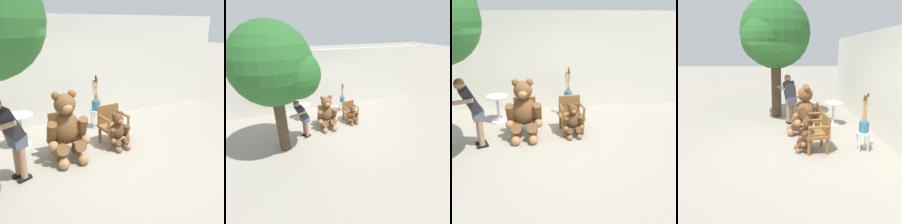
# 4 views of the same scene
# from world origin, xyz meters

# --- Properties ---
(ground_plane) EXTENTS (60.00, 60.00, 0.00)m
(ground_plane) POSITION_xyz_m (0.00, 0.00, 0.00)
(ground_plane) COLOR gray
(back_wall) EXTENTS (10.00, 0.16, 2.80)m
(back_wall) POSITION_xyz_m (0.00, 2.40, 1.40)
(back_wall) COLOR silver
(back_wall) RESTS_ON ground
(wooden_chair_left) EXTENTS (0.56, 0.52, 0.86)m
(wooden_chair_left) POSITION_xyz_m (-0.55, 0.59, 0.46)
(wooden_chair_left) COLOR brown
(wooden_chair_left) RESTS_ON ground
(wooden_chair_right) EXTENTS (0.61, 0.58, 0.86)m
(wooden_chair_right) POSITION_xyz_m (0.55, 0.59, 0.46)
(wooden_chair_right) COLOR brown
(wooden_chair_right) RESTS_ON ground
(teddy_bear_large) EXTENTS (0.83, 0.77, 1.38)m
(teddy_bear_large) POSITION_xyz_m (-0.55, 0.33, 0.68)
(teddy_bear_large) COLOR brown
(teddy_bear_large) RESTS_ON ground
(teddy_bear_small) EXTENTS (0.49, 0.48, 0.81)m
(teddy_bear_small) POSITION_xyz_m (0.56, 0.31, 0.40)
(teddy_bear_small) COLOR brown
(teddy_bear_small) RESTS_ON ground
(person_visitor) EXTENTS (0.70, 0.67, 1.54)m
(person_visitor) POSITION_xyz_m (-1.59, -0.01, 0.91)
(person_visitor) COLOR black
(person_visitor) RESTS_ON ground
(white_stool) EXTENTS (0.34, 0.34, 0.46)m
(white_stool) POSITION_xyz_m (0.60, 1.61, 0.36)
(white_stool) COLOR silver
(white_stool) RESTS_ON ground
(brush_bucket) EXTENTS (0.22, 0.22, 0.90)m
(brush_bucket) POSITION_xyz_m (0.60, 1.61, 0.65)
(brush_bucket) COLOR teal
(brush_bucket) RESTS_ON white_stool
(round_side_table) EXTENTS (0.56, 0.56, 0.72)m
(round_side_table) POSITION_xyz_m (-1.30, 1.35, 0.45)
(round_side_table) COLOR silver
(round_side_table) RESTS_ON ground
(patio_tree) EXTENTS (2.41, 2.29, 3.97)m
(patio_tree) POSITION_xyz_m (-2.20, -0.52, 2.76)
(patio_tree) COLOR #473523
(patio_tree) RESTS_ON ground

